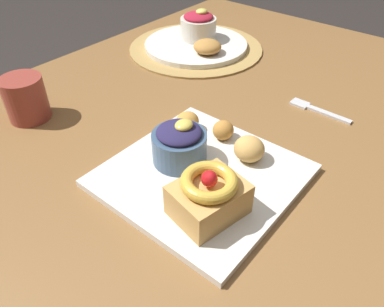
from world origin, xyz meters
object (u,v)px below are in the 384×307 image
(fork, at_px, (315,109))
(fritter_middle, at_px, (187,122))
(coffee_mug, at_px, (26,98))
(berry_ramekin, at_px, (179,144))
(front_plate, at_px, (202,175))
(fritter_front, at_px, (249,149))
(back_plate, at_px, (196,45))
(back_pastry, at_px, (207,47))
(fritter_back, at_px, (223,130))
(back_ramekin, at_px, (198,26))
(cake_slice, at_px, (209,195))

(fork, bearing_deg, fritter_middle, 58.63)
(coffee_mug, bearing_deg, fritter_middle, -61.42)
(berry_ramekin, bearing_deg, front_plate, -92.59)
(fork, bearing_deg, fritter_front, 87.41)
(fritter_middle, bearing_deg, back_plate, 36.83)
(back_plate, bearing_deg, fritter_middle, -143.17)
(berry_ramekin, relative_size, fritter_middle, 2.06)
(back_plate, relative_size, back_pastry, 3.88)
(fritter_front, relative_size, back_plate, 0.19)
(front_plate, distance_m, fritter_front, 0.09)
(coffee_mug, bearing_deg, berry_ramekin, -76.55)
(berry_ramekin, height_order, fork, berry_ramekin)
(fork, relative_size, coffee_mug, 1.50)
(front_plate, bearing_deg, berry_ramekin, 87.41)
(berry_ramekin, distance_m, fork, 0.32)
(berry_ramekin, distance_m, coffee_mug, 0.33)
(fritter_back, xyz_separation_m, back_ramekin, (0.31, 0.31, 0.02))
(fritter_front, distance_m, fritter_middle, 0.13)
(fritter_front, distance_m, back_pastry, 0.41)
(front_plate, relative_size, fork, 2.18)
(front_plate, height_order, fritter_back, fritter_back)
(fritter_front, bearing_deg, back_ramekin, 48.01)
(back_plate, relative_size, coffee_mug, 3.18)
(cake_slice, bearing_deg, fork, 1.03)
(front_plate, bearing_deg, fritter_front, -26.73)
(front_plate, xyz_separation_m, fritter_back, (0.09, 0.03, 0.02))
(fritter_back, xyz_separation_m, coffee_mug, (-0.17, 0.34, 0.01))
(fritter_middle, height_order, back_plate, fritter_middle)
(cake_slice, bearing_deg, front_plate, 44.28)
(back_ramekin, bearing_deg, back_plate, -154.16)
(berry_ramekin, relative_size, fritter_front, 1.75)
(front_plate, relative_size, back_ramekin, 2.94)
(front_plate, distance_m, berry_ramekin, 0.06)
(back_ramekin, height_order, fork, back_ramekin)
(fritter_front, xyz_separation_m, fritter_back, (0.02, 0.07, -0.00))
(fork, bearing_deg, back_plate, -11.51)
(back_ramekin, bearing_deg, fritter_back, -135.60)
(cake_slice, bearing_deg, coffee_mug, 92.01)
(front_plate, height_order, back_plate, back_plate)
(fritter_middle, bearing_deg, cake_slice, -131.71)
(back_pastry, bearing_deg, coffee_mug, 166.40)
(berry_ramekin, height_order, back_ramekin, back_ramekin)
(fork, distance_m, coffee_mug, 0.56)
(fritter_back, height_order, back_plate, fritter_back)
(fritter_back, distance_m, back_pastry, 0.35)
(front_plate, relative_size, fritter_middle, 6.46)
(front_plate, distance_m, back_ramekin, 0.53)
(cake_slice, bearing_deg, fritter_front, 8.89)
(fritter_middle, distance_m, back_ramekin, 0.41)
(back_pastry, bearing_deg, fork, -99.20)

